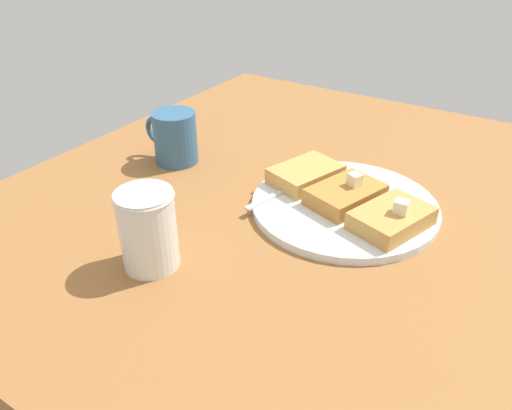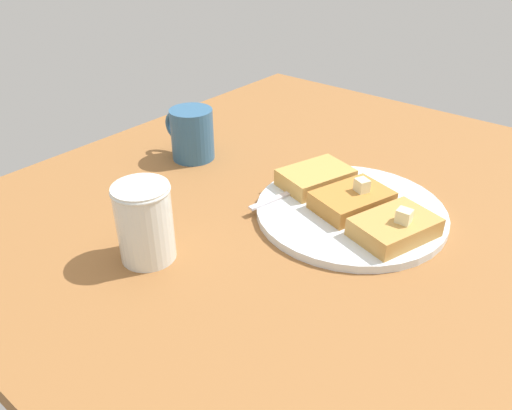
% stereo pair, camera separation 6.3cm
% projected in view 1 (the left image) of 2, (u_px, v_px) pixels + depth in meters
% --- Properties ---
extents(table_surface, '(0.94, 0.94, 0.03)m').
position_uv_depth(table_surface, '(332.00, 210.00, 0.74)').
color(table_surface, '#946032').
rests_on(table_surface, ground).
extents(plate, '(0.26, 0.26, 0.01)m').
position_uv_depth(plate, '(344.00, 205.00, 0.71)').
color(plate, silver).
rests_on(plate, table_surface).
extents(toast_slice_left, '(0.10, 0.12, 0.02)m').
position_uv_depth(toast_slice_left, '(392.00, 218.00, 0.65)').
color(toast_slice_left, '#C38E45').
rests_on(toast_slice_left, plate).
extents(toast_slice_middle, '(0.10, 0.12, 0.02)m').
position_uv_depth(toast_slice_middle, '(345.00, 195.00, 0.70)').
color(toast_slice_middle, '#B87832').
rests_on(toast_slice_middle, plate).
extents(toast_slice_right, '(0.10, 0.12, 0.02)m').
position_uv_depth(toast_slice_right, '(306.00, 174.00, 0.75)').
color(toast_slice_right, gold).
rests_on(toast_slice_right, plate).
extents(butter_pat_primary, '(0.02, 0.02, 0.02)m').
position_uv_depth(butter_pat_primary, '(401.00, 207.00, 0.63)').
color(butter_pat_primary, beige).
rests_on(butter_pat_primary, toast_slice_left).
extents(butter_pat_secondary, '(0.02, 0.02, 0.02)m').
position_uv_depth(butter_pat_secondary, '(354.00, 180.00, 0.69)').
color(butter_pat_secondary, beige).
rests_on(butter_pat_secondary, toast_slice_middle).
extents(fork, '(0.05, 0.16, 0.00)m').
position_uv_depth(fork, '(291.00, 187.00, 0.74)').
color(fork, silver).
rests_on(fork, plate).
extents(syrup_jar, '(0.07, 0.07, 0.10)m').
position_uv_depth(syrup_jar, '(148.00, 232.00, 0.58)').
color(syrup_jar, '#54240D').
rests_on(syrup_jar, table_surface).
extents(coffee_mug, '(0.10, 0.07, 0.09)m').
position_uv_depth(coffee_mug, '(174.00, 137.00, 0.82)').
color(coffee_mug, '#315F87').
rests_on(coffee_mug, table_surface).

